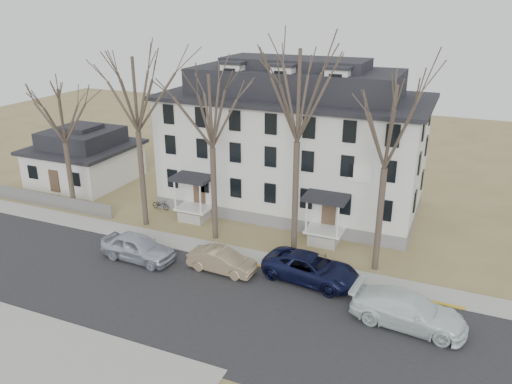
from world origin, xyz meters
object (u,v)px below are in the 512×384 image
at_px(tree_center, 299,89).
at_px(car_tan, 222,261).
at_px(car_silver, 138,248).
at_px(car_navy, 311,269).
at_px(tree_mid_left, 211,106).
at_px(tree_far_left, 135,89).
at_px(tree_mid_right, 389,121).
at_px(small_house, 85,158).
at_px(boarding_house, 293,143).
at_px(bicycle_left, 161,205).
at_px(car_white, 408,311).
at_px(tree_bungalow, 61,112).

bearing_deg(tree_center, car_tan, -128.87).
distance_m(car_silver, car_navy, 11.43).
bearing_deg(car_navy, tree_mid_left, 76.76).
distance_m(tree_far_left, tree_mid_right, 17.52).
distance_m(tree_mid_left, car_tan, 10.16).
xyz_separation_m(small_house, car_tan, (19.64, -10.36, -1.52)).
xyz_separation_m(car_silver, car_tan, (5.77, 0.78, -0.15)).
bearing_deg(car_tan, boarding_house, 0.63).
xyz_separation_m(tree_far_left, car_navy, (14.14, -3.05, -9.52)).
bearing_deg(boarding_house, tree_mid_left, -110.20).
bearing_deg(car_navy, tree_mid_right, -40.54).
bearing_deg(bicycle_left, tree_center, -100.10).
height_order(tree_center, car_white, tree_center).
relative_size(tree_mid_left, tree_bungalow, 1.18).
relative_size(boarding_house, car_navy, 3.52).
bearing_deg(tree_mid_right, tree_center, 180.00).
relative_size(small_house, tree_mid_right, 0.68).
distance_m(boarding_house, car_navy, 13.14).
height_order(tree_mid_right, tree_bungalow, tree_mid_right).
bearing_deg(car_navy, bicycle_left, 75.26).
distance_m(small_house, tree_far_left, 15.00).
height_order(tree_far_left, tree_mid_left, tree_far_left).
xyz_separation_m(car_silver, car_white, (17.30, -0.44, -0.01)).
bearing_deg(tree_center, tree_mid_left, 180.00).
xyz_separation_m(small_house, car_silver, (13.87, -11.14, -1.37)).
xyz_separation_m(tree_center, car_tan, (-3.36, -4.17, -10.36)).
bearing_deg(car_silver, tree_far_left, 33.09).
xyz_separation_m(boarding_house, tree_bungalow, (-16.00, -8.15, 2.74)).
distance_m(tree_bungalow, car_silver, 13.20).
xyz_separation_m(small_house, tree_bungalow, (4.00, -6.20, 5.87)).
xyz_separation_m(tree_far_left, tree_bungalow, (-7.00, 0.00, -2.22)).
relative_size(boarding_house, tree_bungalow, 1.93).
relative_size(tree_mid_right, car_white, 2.12).
bearing_deg(small_house, tree_mid_right, -12.27).
height_order(tree_mid_left, car_navy, tree_mid_left).
bearing_deg(car_white, bicycle_left, 73.20).
height_order(tree_mid_right, car_tan, tree_mid_right).
height_order(tree_far_left, car_silver, tree_far_left).
distance_m(boarding_house, tree_center, 10.39).
xyz_separation_m(tree_bungalow, car_navy, (21.14, -3.05, -7.30)).
bearing_deg(tree_mid_left, boarding_house, 69.80).
distance_m(tree_mid_right, car_white, 10.60).
height_order(car_silver, bicycle_left, car_silver).
xyz_separation_m(tree_center, car_navy, (2.14, -3.05, -10.26)).
relative_size(car_silver, car_navy, 0.87).
height_order(tree_far_left, tree_center, tree_center).
bearing_deg(tree_bungalow, car_white, -11.21).
height_order(boarding_house, tree_far_left, tree_far_left).
bearing_deg(tree_mid_left, small_house, 159.97).
distance_m(small_house, tree_bungalow, 9.43).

